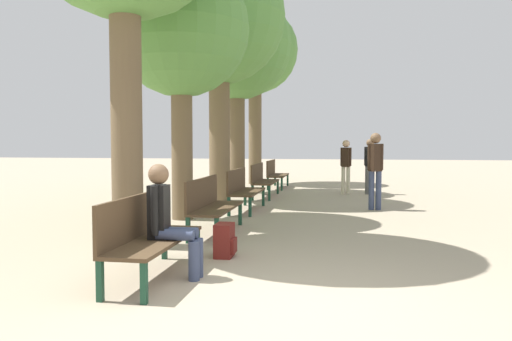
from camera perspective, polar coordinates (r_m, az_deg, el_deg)
name	(u,v)px	position (r m, az deg, el deg)	size (l,w,h in m)	color
ground_plane	(278,307)	(4.77, 2.51, -15.32)	(80.00, 80.00, 0.00)	tan
bench_row_0	(146,232)	(5.74, -12.43, -6.84)	(0.53, 1.85, 0.92)	#4C3823
bench_row_1	(210,202)	(8.35, -5.25, -3.62)	(0.53, 1.85, 0.92)	#4C3823
bench_row_2	(243,187)	(11.05, -1.55, -1.93)	(0.53, 1.85, 0.92)	#4C3823
bench_row_3	(262,178)	(13.78, 0.69, -0.90)	(0.53, 1.85, 0.92)	#4C3823
bench_row_4	(275,172)	(16.52, 2.19, -0.21)	(0.53, 1.85, 0.92)	#4C3823
tree_row_1	(181,31)	(10.13, -8.56, 15.48)	(2.66, 2.66, 5.06)	brown
tree_row_2	(219,20)	(13.23, -4.25, 16.75)	(3.38, 3.38, 6.37)	brown
tree_row_3	(237,47)	(15.28, -2.20, 13.97)	(3.27, 3.27, 6.05)	brown
tree_row_4	(255,53)	(18.46, -0.11, 13.33)	(3.09, 3.09, 6.37)	brown
person_seated	(169,218)	(5.66, -9.94, -5.34)	(0.60, 0.34, 1.28)	#384260
backpack	(225,241)	(6.66, -3.59, -7.99)	(0.26, 0.33, 0.44)	maroon
pedestrian_near	(346,163)	(14.79, 10.24, 0.84)	(0.32, 0.24, 1.58)	beige
pedestrian_mid	(370,163)	(14.88, 12.88, 0.88)	(0.33, 0.26, 1.61)	#4C4C4C
pedestrian_far	(375,166)	(11.44, 13.48, 0.51)	(0.35, 0.30, 1.72)	#384260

